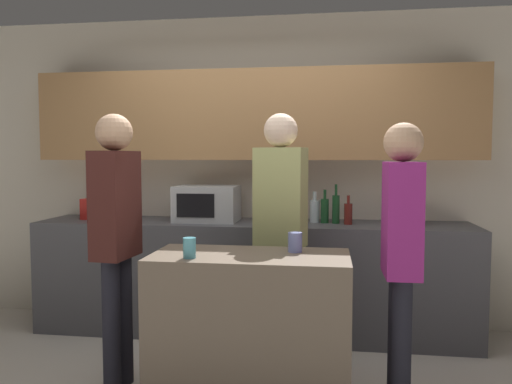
{
  "coord_description": "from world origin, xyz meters",
  "views": [
    {
      "loc": [
        0.62,
        -2.68,
        1.47
      ],
      "look_at": [
        0.17,
        0.43,
        1.25
      ],
      "focal_mm": 35.0,
      "sensor_mm": 36.0,
      "label": 1
    }
  ],
  "objects_px": {
    "cup_1": "(295,242)",
    "bottle_1": "(304,209)",
    "potted_plant": "(416,200)",
    "bottle_2": "(315,211)",
    "microwave": "(207,203)",
    "bottle_0": "(291,211)",
    "toaster": "(98,209)",
    "person_center": "(280,216)",
    "person_left": "(116,226)",
    "cup_0": "(189,248)",
    "bottle_3": "(325,210)",
    "bottle_4": "(336,208)",
    "bottle_5": "(348,213)",
    "person_right": "(401,243)"
  },
  "relations": [
    {
      "from": "cup_1",
      "to": "bottle_1",
      "type": "bearing_deg",
      "value": 90.0
    },
    {
      "from": "potted_plant",
      "to": "bottle_2",
      "type": "height_order",
      "value": "potted_plant"
    },
    {
      "from": "microwave",
      "to": "bottle_1",
      "type": "distance_m",
      "value": 0.82
    },
    {
      "from": "potted_plant",
      "to": "bottle_0",
      "type": "xyz_separation_m",
      "value": [
        -0.99,
        0.04,
        -0.11
      ]
    },
    {
      "from": "toaster",
      "to": "bottle_2",
      "type": "distance_m",
      "value": 1.88
    },
    {
      "from": "cup_1",
      "to": "person_center",
      "type": "relative_size",
      "value": 0.07
    },
    {
      "from": "bottle_2",
      "to": "person_left",
      "type": "xyz_separation_m",
      "value": [
        -1.21,
        -1.2,
        0.01
      ]
    },
    {
      "from": "bottle_1",
      "to": "cup_0",
      "type": "bearing_deg",
      "value": -111.89
    },
    {
      "from": "potted_plant",
      "to": "bottle_3",
      "type": "bearing_deg",
      "value": 178.45
    },
    {
      "from": "bottle_4",
      "to": "person_center",
      "type": "relative_size",
      "value": 0.18
    },
    {
      "from": "microwave",
      "to": "cup_0",
      "type": "distance_m",
      "value": 1.41
    },
    {
      "from": "cup_1",
      "to": "cup_0",
      "type": "bearing_deg",
      "value": -155.29
    },
    {
      "from": "bottle_5",
      "to": "person_center",
      "type": "xyz_separation_m",
      "value": [
        -0.49,
        -0.64,
        0.04
      ]
    },
    {
      "from": "toaster",
      "to": "potted_plant",
      "type": "height_order",
      "value": "potted_plant"
    },
    {
      "from": "person_right",
      "to": "cup_1",
      "type": "bearing_deg",
      "value": 79.92
    },
    {
      "from": "cup_0",
      "to": "bottle_4",
      "type": "bearing_deg",
      "value": 58.84
    },
    {
      "from": "bottle_0",
      "to": "person_left",
      "type": "relative_size",
      "value": 0.13
    },
    {
      "from": "bottle_1",
      "to": "bottle_4",
      "type": "xyz_separation_m",
      "value": [
        0.26,
        -0.05,
        0.01
      ]
    },
    {
      "from": "bottle_4",
      "to": "person_center",
      "type": "height_order",
      "value": "person_center"
    },
    {
      "from": "microwave",
      "to": "person_center",
      "type": "relative_size",
      "value": 0.29
    },
    {
      "from": "bottle_5",
      "to": "bottle_4",
      "type": "bearing_deg",
      "value": 153.93
    },
    {
      "from": "bottle_3",
      "to": "person_center",
      "type": "distance_m",
      "value": 0.76
    },
    {
      "from": "bottle_3",
      "to": "bottle_5",
      "type": "distance_m",
      "value": 0.2
    },
    {
      "from": "bottle_4",
      "to": "cup_0",
      "type": "distance_m",
      "value": 1.63
    },
    {
      "from": "cup_0",
      "to": "person_center",
      "type": "height_order",
      "value": "person_center"
    },
    {
      "from": "toaster",
      "to": "bottle_3",
      "type": "relative_size",
      "value": 0.94
    },
    {
      "from": "bottle_0",
      "to": "microwave",
      "type": "bearing_deg",
      "value": -176.92
    },
    {
      "from": "bottle_4",
      "to": "bottle_3",
      "type": "bearing_deg",
      "value": 172.42
    },
    {
      "from": "toaster",
      "to": "bottle_3",
      "type": "xyz_separation_m",
      "value": [
        1.96,
        0.02,
        0.02
      ]
    },
    {
      "from": "microwave",
      "to": "bottle_3",
      "type": "relative_size",
      "value": 1.89
    },
    {
      "from": "microwave",
      "to": "person_center",
      "type": "bearing_deg",
      "value": -44.86
    },
    {
      "from": "bottle_1",
      "to": "bottle_5",
      "type": "distance_m",
      "value": 0.37
    },
    {
      "from": "cup_1",
      "to": "potted_plant",
      "type": "bearing_deg",
      "value": 51.56
    },
    {
      "from": "toaster",
      "to": "cup_1",
      "type": "xyz_separation_m",
      "value": [
        1.79,
        -1.12,
        -0.06
      ]
    },
    {
      "from": "toaster",
      "to": "cup_1",
      "type": "bearing_deg",
      "value": -31.91
    },
    {
      "from": "bottle_0",
      "to": "cup_0",
      "type": "height_order",
      "value": "bottle_0"
    },
    {
      "from": "bottle_2",
      "to": "cup_0",
      "type": "relative_size",
      "value": 2.19
    },
    {
      "from": "bottle_1",
      "to": "person_center",
      "type": "relative_size",
      "value": 0.16
    },
    {
      "from": "microwave",
      "to": "toaster",
      "type": "relative_size",
      "value": 2.0
    },
    {
      "from": "potted_plant",
      "to": "bottle_2",
      "type": "distance_m",
      "value": 0.81
    },
    {
      "from": "toaster",
      "to": "bottle_0",
      "type": "distance_m",
      "value": 1.68
    },
    {
      "from": "bottle_5",
      "to": "cup_1",
      "type": "xyz_separation_m",
      "value": [
        -0.36,
        -1.07,
        -0.06
      ]
    },
    {
      "from": "cup_0",
      "to": "bottle_5",
      "type": "bearing_deg",
      "value": 55.06
    },
    {
      "from": "bottle_1",
      "to": "person_left",
      "type": "bearing_deg",
      "value": -132.9
    },
    {
      "from": "person_center",
      "to": "cup_1",
      "type": "bearing_deg",
      "value": 120.14
    },
    {
      "from": "potted_plant",
      "to": "person_right",
      "type": "distance_m",
      "value": 1.26
    },
    {
      "from": "cup_1",
      "to": "bottle_5",
      "type": "bearing_deg",
      "value": 71.6
    },
    {
      "from": "person_left",
      "to": "cup_1",
      "type": "bearing_deg",
      "value": 96.63
    },
    {
      "from": "microwave",
      "to": "person_left",
      "type": "relative_size",
      "value": 0.3
    },
    {
      "from": "potted_plant",
      "to": "bottle_0",
      "type": "relative_size",
      "value": 1.69
    }
  ]
}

